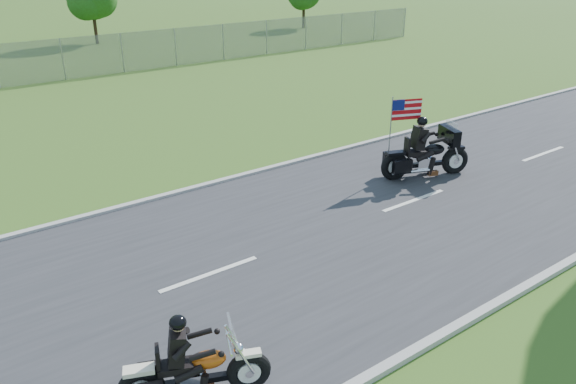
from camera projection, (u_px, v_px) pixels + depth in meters
ground at (290, 247)px, 12.39m from camera, size 420.00×420.00×0.00m
road at (290, 246)px, 12.38m from camera, size 120.00×8.00×0.04m
curb_north at (202, 186)px, 15.36m from camera, size 120.00×0.18×0.12m
curb_south at (433, 341)px, 9.38m from camera, size 120.00×0.18×0.12m
motorcycle_lead at (193, 373)px, 8.06m from camera, size 2.10×1.11×1.49m
motorcycle_follow at (425, 157)px, 15.86m from camera, size 2.58×1.37×2.26m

